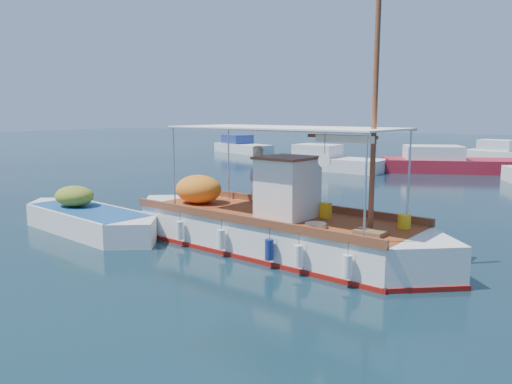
% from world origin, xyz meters
% --- Properties ---
extents(ground, '(160.00, 160.00, 0.00)m').
position_xyz_m(ground, '(0.00, 0.00, 0.00)').
color(ground, black).
rests_on(ground, ground).
extents(fishing_caique, '(10.02, 4.20, 6.23)m').
position_xyz_m(fishing_caique, '(-0.64, -0.57, 0.55)').
color(fishing_caique, white).
rests_on(fishing_caique, ground).
extents(dinghy, '(6.13, 2.82, 1.54)m').
position_xyz_m(dinghy, '(-6.47, -1.43, 0.32)').
color(dinghy, white).
rests_on(dinghy, ground).
extents(bg_boat_nw, '(7.01, 3.29, 1.80)m').
position_xyz_m(bg_boat_nw, '(-5.56, 17.87, 0.49)').
color(bg_boat_nw, silver).
rests_on(bg_boat_nw, ground).
extents(bg_boat_n, '(8.83, 5.38, 1.80)m').
position_xyz_m(bg_boat_n, '(1.39, 20.35, 0.49)').
color(bg_boat_n, maroon).
rests_on(bg_boat_n, ground).
extents(bg_boat_far_w, '(6.75, 4.94, 1.80)m').
position_xyz_m(bg_boat_far_w, '(-17.34, 27.53, 0.49)').
color(bg_boat_far_w, silver).
rests_on(bg_boat_far_w, ground).
extents(bg_boat_far_n, '(6.18, 3.58, 1.80)m').
position_xyz_m(bg_boat_far_n, '(4.28, 29.13, 0.49)').
color(bg_boat_far_n, silver).
rests_on(bg_boat_far_n, ground).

